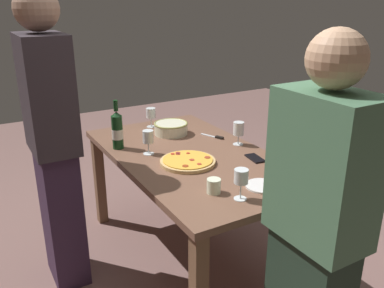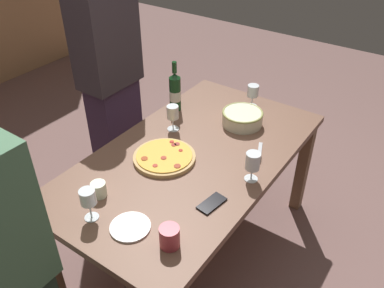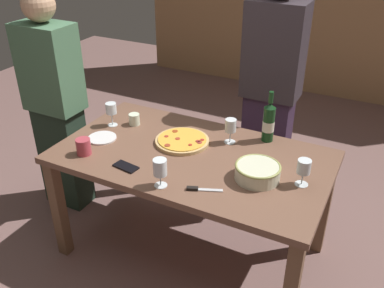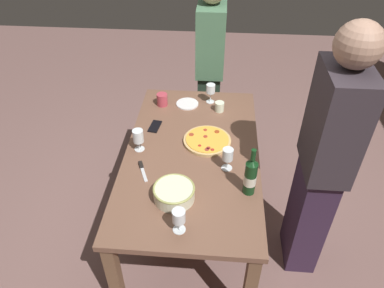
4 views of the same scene
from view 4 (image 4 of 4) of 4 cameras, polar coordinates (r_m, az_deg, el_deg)
ground_plane at (r=2.99m, az=-0.00°, el=-12.31°), size 8.00×8.00×0.00m
dining_table at (r=2.51m, az=-0.00°, el=-2.88°), size 1.60×0.90×0.75m
pizza at (r=2.53m, az=2.41°, el=0.57°), size 0.33×0.33×0.03m
serving_bowl at (r=2.12m, az=-2.85°, el=-7.62°), size 0.25×0.25×0.09m
wine_bottle at (r=2.12m, az=9.17°, el=-5.03°), size 0.07×0.07×0.32m
wine_glass_near_pizza at (r=2.91m, az=2.95°, el=8.59°), size 0.07×0.07×0.16m
wine_glass_by_bottle at (r=2.43m, az=-8.48°, el=1.13°), size 0.07×0.07×0.16m
wine_glass_far_left at (r=2.27m, az=5.65°, el=-1.75°), size 0.07×0.07×0.16m
wine_glass_far_right at (r=1.92m, az=-2.09°, el=-11.45°), size 0.07×0.07×0.15m
cup_amber at (r=2.84m, az=4.34°, el=5.89°), size 0.07×0.07×0.08m
cup_ceramic at (r=2.91m, az=-4.71°, el=6.98°), size 0.09×0.09×0.10m
side_plate at (r=2.93m, az=-0.74°, el=6.34°), size 0.18×0.18×0.01m
cell_phone at (r=2.69m, az=-5.85°, el=2.78°), size 0.15×0.09×0.01m
pizza_knife at (r=2.34m, az=-7.84°, el=-3.86°), size 0.18×0.09×0.02m
person_host at (r=3.34m, az=2.84°, el=11.79°), size 0.38×0.24×1.60m
person_guest_left at (r=2.28m, az=19.90°, el=-2.74°), size 0.39×0.24×1.75m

